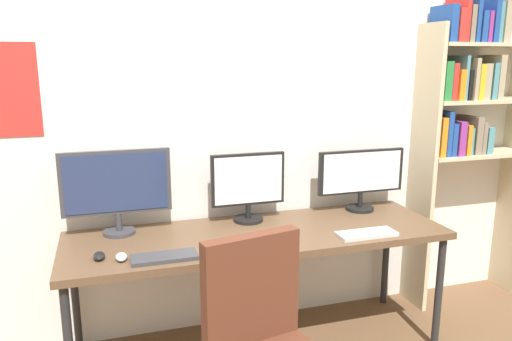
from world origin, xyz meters
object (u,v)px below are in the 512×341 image
Objects in this scene: bookshelf at (470,105)px; mouse_right_side at (99,256)px; monitor_left at (116,187)px; monitor_right at (361,176)px; keyboard_left at (164,257)px; monitor_center at (248,184)px; keyboard_right at (366,234)px; desk at (259,241)px; mouse_left_side at (121,257)px.

bookshelf reaches higher than mouse_right_side.
monitor_left is 1.01× the size of monitor_right.
monitor_right is (1.52, -0.00, -0.04)m from monitor_left.
monitor_left is 1.84× the size of keyboard_left.
monitor_center is 0.77× the size of monitor_right.
keyboard_right is (1.32, -0.44, -0.26)m from monitor_left.
mouse_right_side is at bearing -107.40° from monitor_left.
monitor_center is (0.76, -0.00, -0.04)m from monitor_left.
bookshelf is (1.57, 0.23, 0.71)m from desk.
monitor_center is (-1.57, -0.02, -0.43)m from bookshelf.
monitor_center is at bearing -179.32° from bookshelf.
keyboard_left is at bearing -65.82° from monitor_left.
monitor_left is at bearing 180.00° from monitor_right.
mouse_left_side is at bearing -22.79° from mouse_right_side.
monitor_left is at bearing 179.99° from monitor_center.
monitor_center is 0.96m from mouse_right_side.
mouse_left_side is at bearing -165.60° from monitor_right.
bookshelf reaches higher than monitor_right.
keyboard_left is 3.38× the size of mouse_left_side.
mouse_left_side is (-0.00, -0.39, -0.26)m from monitor_left.
keyboard_right is 1.32m from mouse_left_side.
monitor_left reaches higher than keyboard_right.
monitor_left is at bearing 72.60° from mouse_right_side.
keyboard_right reaches higher than desk.
mouse_right_side is (-0.87, -0.35, -0.21)m from monitor_center.
monitor_left is 1.78× the size of keyboard_right.
mouse_left_side reaches higher than keyboard_left.
bookshelf is at bearing 1.32° from monitor_right.
bookshelf is 0.92m from monitor_right.
desk is 0.84m from monitor_right.
monitor_right is 1.75× the size of keyboard_right.
keyboard_right is (-1.01, -0.46, -0.65)m from bookshelf.
monitor_center is 4.70× the size of mouse_right_side.
mouse_right_side is (-0.10, 0.04, 0.00)m from mouse_left_side.
keyboard_right is 1.43m from mouse_right_side.
keyboard_left is (-1.32, -0.44, -0.22)m from monitor_right.
monitor_center is 0.88m from mouse_left_side.
desk is 3.66× the size of monitor_right.
desk is 0.85m from monitor_left.
mouse_right_side is at bearing -171.47° from bookshelf.
bookshelf is 3.50× the size of monitor_left.
keyboard_right is (0.56, -0.23, 0.06)m from desk.
monitor_center reaches higher than monitor_right.
monitor_right is 0.53m from keyboard_right.
keyboard_right is 3.50× the size of mouse_left_side.
mouse_left_side reaches higher than keyboard_right.
monitor_right is 1.68m from mouse_right_side.
monitor_right is (0.76, 0.00, 0.00)m from monitor_center.
mouse_right_side is (-0.11, -0.35, -0.26)m from monitor_left.
mouse_left_side is 1.00× the size of mouse_right_side.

